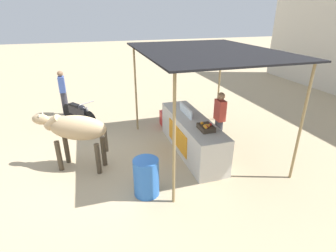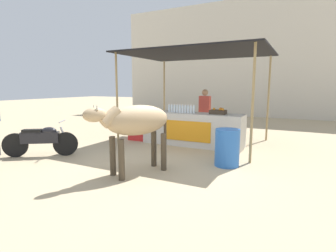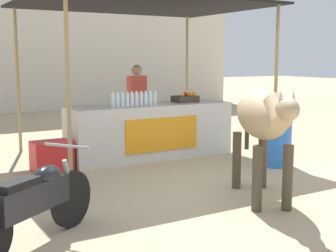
# 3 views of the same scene
# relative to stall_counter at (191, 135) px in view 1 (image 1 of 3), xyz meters

# --- Properties ---
(ground_plane) EXTENTS (60.00, 60.00, 0.00)m
(ground_plane) POSITION_rel_stall_counter_xyz_m (0.00, -2.20, -0.48)
(ground_plane) COLOR tan
(stall_counter) EXTENTS (3.00, 0.82, 0.96)m
(stall_counter) POSITION_rel_stall_counter_xyz_m (0.00, 0.00, 0.00)
(stall_counter) COLOR beige
(stall_counter) RESTS_ON ground
(stall_awning) EXTENTS (4.20, 3.20, 2.73)m
(stall_awning) POSITION_rel_stall_counter_xyz_m (0.00, 0.30, 2.14)
(stall_awning) COLOR black
(stall_awning) RESTS_ON ground
(water_bottle_row) EXTENTS (0.88, 0.07, 0.25)m
(water_bottle_row) POSITION_rel_stall_counter_xyz_m (-0.35, -0.05, 0.59)
(water_bottle_row) COLOR silver
(water_bottle_row) RESTS_ON stall_counter
(fruit_crate) EXTENTS (0.44, 0.32, 0.18)m
(fruit_crate) POSITION_rel_stall_counter_xyz_m (0.76, 0.05, 0.55)
(fruit_crate) COLOR #3F3326
(fruit_crate) RESTS_ON stall_counter
(vendor_behind_counter) EXTENTS (0.34, 0.22, 1.65)m
(vendor_behind_counter) POSITION_rel_stall_counter_xyz_m (0.11, 0.75, 0.37)
(vendor_behind_counter) COLOR #383842
(vendor_behind_counter) RESTS_ON ground
(cooler_box) EXTENTS (0.60, 0.44, 0.48)m
(cooler_box) POSITION_rel_stall_counter_xyz_m (-1.84, -0.10, -0.24)
(cooler_box) COLOR red
(cooler_box) RESTS_ON ground
(water_barrel) EXTENTS (0.54, 0.54, 0.82)m
(water_barrel) POSITION_rel_stall_counter_xyz_m (1.47, -1.60, -0.07)
(water_barrel) COLOR blue
(water_barrel) RESTS_ON ground
(cow) EXTENTS (1.11, 1.80, 1.44)m
(cow) POSITION_rel_stall_counter_xyz_m (-0.03, -2.94, 0.55)
(cow) COLOR tan
(cow) RESTS_ON ground
(motorcycle_parked) EXTENTS (1.52, 1.09, 0.90)m
(motorcycle_parked) POSITION_rel_stall_counter_xyz_m (-2.87, -2.95, -0.05)
(motorcycle_parked) COLOR black
(motorcycle_parked) RESTS_ON ground
(passerby_on_street) EXTENTS (0.34, 0.22, 1.65)m
(passerby_on_street) POSITION_rel_stall_counter_xyz_m (-3.99, -3.45, 0.37)
(passerby_on_street) COLOR #383842
(passerby_on_street) RESTS_ON ground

